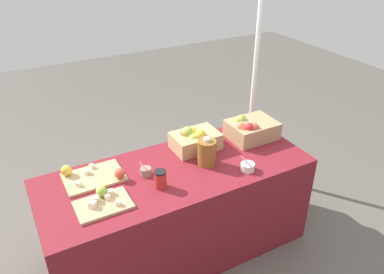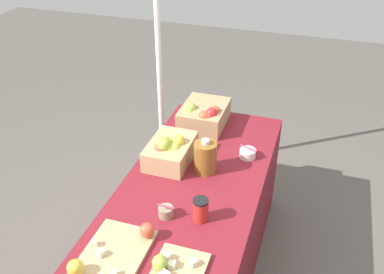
% 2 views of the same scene
% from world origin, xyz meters
% --- Properties ---
extents(table, '(1.90, 0.76, 0.74)m').
position_xyz_m(table, '(0.00, 0.00, 0.37)').
color(table, maroon).
rests_on(table, ground_plane).
extents(apple_crate_left, '(0.36, 0.29, 0.18)m').
position_xyz_m(apple_crate_left, '(0.72, 0.12, 0.82)').
color(apple_crate_left, tan).
rests_on(apple_crate_left, table).
extents(apple_crate_middle, '(0.35, 0.24, 0.19)m').
position_xyz_m(apple_crate_middle, '(0.25, 0.19, 0.82)').
color(apple_crate_middle, tan).
rests_on(apple_crate_middle, table).
extents(cutting_board_front, '(0.33, 0.22, 0.09)m').
position_xyz_m(cutting_board_front, '(-0.56, -0.12, 0.76)').
color(cutting_board_front, tan).
rests_on(cutting_board_front, table).
extents(cutting_board_back, '(0.39, 0.28, 0.09)m').
position_xyz_m(cutting_board_back, '(-0.54, 0.18, 0.76)').
color(cutting_board_back, tan).
rests_on(cutting_board_back, table).
extents(sample_bowl_near, '(0.10, 0.10, 0.11)m').
position_xyz_m(sample_bowl_near, '(0.43, -0.24, 0.77)').
color(sample_bowl_near, silver).
rests_on(sample_bowl_near, table).
extents(sample_bowl_mid, '(0.08, 0.08, 0.10)m').
position_xyz_m(sample_bowl_mid, '(-0.21, 0.04, 0.77)').
color(sample_bowl_mid, gray).
rests_on(sample_bowl_mid, table).
extents(cider_jug, '(0.13, 0.13, 0.21)m').
position_xyz_m(cider_jug, '(0.22, -0.03, 0.83)').
color(cider_jug, brown).
rests_on(cider_jug, table).
extents(coffee_cup, '(0.08, 0.08, 0.12)m').
position_xyz_m(coffee_cup, '(-0.18, -0.13, 0.80)').
color(coffee_cup, red).
rests_on(coffee_cup, table).
extents(tent_pole, '(0.04, 0.04, 2.24)m').
position_xyz_m(tent_pole, '(1.08, 0.58, 1.12)').
color(tent_pole, white).
rests_on(tent_pole, ground_plane).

